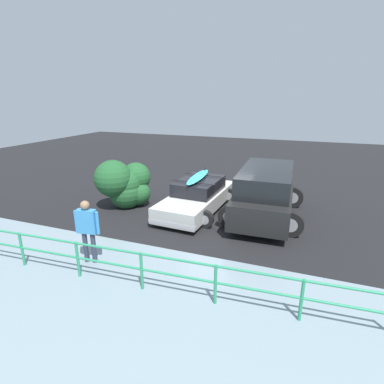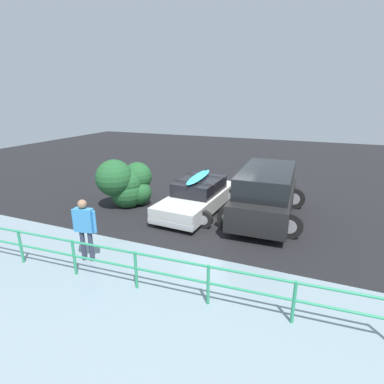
# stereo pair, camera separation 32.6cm
# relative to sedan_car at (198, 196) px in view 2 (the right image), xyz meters

# --- Properties ---
(ground_plane) EXTENTS (44.00, 44.00, 0.02)m
(ground_plane) POSITION_rel_sedan_car_xyz_m (-0.74, -0.17, -0.60)
(ground_plane) COLOR black
(ground_plane) RESTS_ON ground
(sedan_car) EXTENTS (2.52, 4.59, 1.52)m
(sedan_car) POSITION_rel_sedan_car_xyz_m (0.00, 0.00, 0.00)
(sedan_car) COLOR silver
(sedan_car) RESTS_ON ground
(suv_car) EXTENTS (2.86, 4.98, 1.86)m
(suv_car) POSITION_rel_sedan_car_xyz_m (-2.55, -0.24, 0.38)
(suv_car) COLOR black
(suv_car) RESTS_ON ground
(person_bystander) EXTENTS (0.68, 0.29, 1.77)m
(person_bystander) POSITION_rel_sedan_car_xyz_m (1.45, 4.71, 0.47)
(person_bystander) COLOR #33384C
(person_bystander) RESTS_ON ground
(railing_fence) EXTENTS (10.54, 0.64, 0.95)m
(railing_fence) POSITION_rel_sedan_car_xyz_m (-0.49, 5.30, 0.05)
(railing_fence) COLOR #2D9366
(railing_fence) RESTS_ON ground
(bush_near_left) EXTENTS (1.96, 2.17, 2.05)m
(bush_near_left) POSITION_rel_sedan_car_xyz_m (2.88, 0.64, 0.37)
(bush_near_left) COLOR brown
(bush_near_left) RESTS_ON ground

